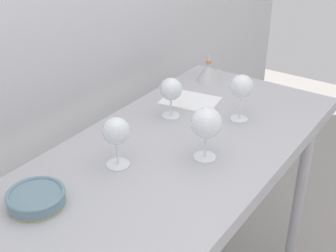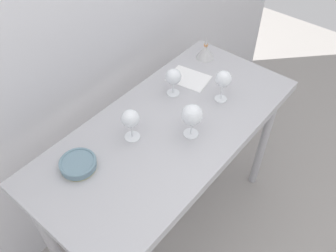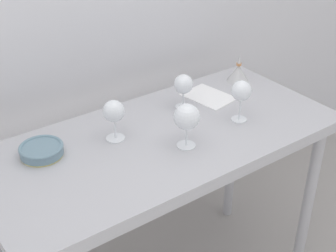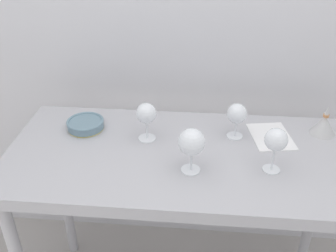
{
  "view_description": "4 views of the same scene",
  "coord_description": "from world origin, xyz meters",
  "px_view_note": "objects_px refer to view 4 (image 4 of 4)",
  "views": [
    {
      "loc": [
        -1.04,
        -0.71,
        1.68
      ],
      "look_at": [
        -0.02,
        -0.01,
        1.0
      ],
      "focal_mm": 49.14,
      "sensor_mm": 36.0,
      "label": 1
    },
    {
      "loc": [
        -0.9,
        -0.74,
        2.1
      ],
      "look_at": [
        -0.04,
        -0.03,
        0.96
      ],
      "focal_mm": 37.73,
      "sensor_mm": 36.0,
      "label": 2
    },
    {
      "loc": [
        -0.89,
        -1.27,
        1.86
      ],
      "look_at": [
        0.02,
        -0.01,
        0.94
      ],
      "focal_mm": 50.71,
      "sensor_mm": 36.0,
      "label": 3
    },
    {
      "loc": [
        0.05,
        -1.24,
        1.76
      ],
      "look_at": [
        -0.07,
        0.03,
        1.0
      ],
      "focal_mm": 41.23,
      "sensor_mm": 36.0,
      "label": 4
    }
  ],
  "objects_px": {
    "wine_glass_near_right": "(276,141)",
    "tasting_bowl": "(86,124)",
    "wine_glass_far_left": "(146,115)",
    "wine_glass_far_right": "(237,115)",
    "tasting_sheet_upper": "(271,136)",
    "decanter_funnel": "(324,125)",
    "wine_glass_near_center": "(192,143)"
  },
  "relations": [
    {
      "from": "tasting_sheet_upper",
      "to": "wine_glass_near_center",
      "type": "bearing_deg",
      "value": -151.26
    },
    {
      "from": "wine_glass_near_right",
      "to": "wine_glass_near_center",
      "type": "bearing_deg",
      "value": -174.38
    },
    {
      "from": "wine_glass_far_right",
      "to": "tasting_bowl",
      "type": "bearing_deg",
      "value": 179.59
    },
    {
      "from": "tasting_bowl",
      "to": "decanter_funnel",
      "type": "relative_size",
      "value": 1.21
    },
    {
      "from": "wine_glass_far_right",
      "to": "tasting_sheet_upper",
      "type": "height_order",
      "value": "wine_glass_far_right"
    },
    {
      "from": "wine_glass_near_right",
      "to": "tasting_bowl",
      "type": "relative_size",
      "value": 1.09
    },
    {
      "from": "wine_glass_near_center",
      "to": "wine_glass_far_right",
      "type": "xyz_separation_m",
      "value": [
        0.17,
        0.25,
        -0.02
      ]
    },
    {
      "from": "wine_glass_far_left",
      "to": "tasting_sheet_upper",
      "type": "bearing_deg",
      "value": 6.89
    },
    {
      "from": "tasting_bowl",
      "to": "decanter_funnel",
      "type": "xyz_separation_m",
      "value": [
        1.0,
        0.05,
        0.02
      ]
    },
    {
      "from": "tasting_sheet_upper",
      "to": "tasting_bowl",
      "type": "distance_m",
      "value": 0.78
    },
    {
      "from": "wine_glass_near_right",
      "to": "wine_glass_far_left",
      "type": "bearing_deg",
      "value": 160.73
    },
    {
      "from": "tasting_bowl",
      "to": "wine_glass_far_right",
      "type": "bearing_deg",
      "value": -0.41
    },
    {
      "from": "wine_glass_near_center",
      "to": "tasting_bowl",
      "type": "relative_size",
      "value": 1.09
    },
    {
      "from": "wine_glass_far_left",
      "to": "tasting_sheet_upper",
      "type": "height_order",
      "value": "wine_glass_far_left"
    },
    {
      "from": "wine_glass_far_left",
      "to": "tasting_bowl",
      "type": "height_order",
      "value": "wine_glass_far_left"
    },
    {
      "from": "tasting_sheet_upper",
      "to": "tasting_bowl",
      "type": "relative_size",
      "value": 1.35
    },
    {
      "from": "tasting_bowl",
      "to": "decanter_funnel",
      "type": "height_order",
      "value": "decanter_funnel"
    },
    {
      "from": "wine_glass_near_center",
      "to": "tasting_sheet_upper",
      "type": "height_order",
      "value": "wine_glass_near_center"
    },
    {
      "from": "wine_glass_far_right",
      "to": "decanter_funnel",
      "type": "distance_m",
      "value": 0.38
    },
    {
      "from": "decanter_funnel",
      "to": "tasting_bowl",
      "type": "bearing_deg",
      "value": -176.91
    },
    {
      "from": "tasting_sheet_upper",
      "to": "decanter_funnel",
      "type": "xyz_separation_m",
      "value": [
        0.22,
        0.05,
        0.04
      ]
    },
    {
      "from": "wine_glass_near_center",
      "to": "tasting_sheet_upper",
      "type": "bearing_deg",
      "value": 38.58
    },
    {
      "from": "wine_glass_far_left",
      "to": "wine_glass_far_right",
      "type": "relative_size",
      "value": 1.07
    },
    {
      "from": "wine_glass_near_right",
      "to": "tasting_bowl",
      "type": "height_order",
      "value": "wine_glass_near_right"
    },
    {
      "from": "decanter_funnel",
      "to": "tasting_sheet_upper",
      "type": "bearing_deg",
      "value": -167.89
    },
    {
      "from": "wine_glass_near_right",
      "to": "wine_glass_far_right",
      "type": "bearing_deg",
      "value": 118.75
    },
    {
      "from": "tasting_sheet_upper",
      "to": "decanter_funnel",
      "type": "bearing_deg",
      "value": 2.26
    },
    {
      "from": "wine_glass_near_center",
      "to": "tasting_sheet_upper",
      "type": "relative_size",
      "value": 0.81
    },
    {
      "from": "wine_glass_near_center",
      "to": "wine_glass_near_right",
      "type": "height_order",
      "value": "same"
    },
    {
      "from": "wine_glass_far_right",
      "to": "tasting_sheet_upper",
      "type": "bearing_deg",
      "value": 4.46
    },
    {
      "from": "wine_glass_far_right",
      "to": "wine_glass_near_right",
      "type": "bearing_deg",
      "value": -61.25
    },
    {
      "from": "decanter_funnel",
      "to": "wine_glass_far_left",
      "type": "bearing_deg",
      "value": -171.54
    }
  ]
}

